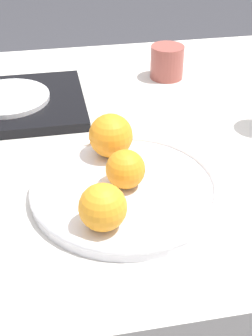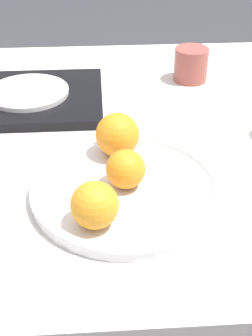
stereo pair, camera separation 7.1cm
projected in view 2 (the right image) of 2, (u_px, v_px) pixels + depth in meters
The scene contains 8 objects.
table at pixel (152, 262), 1.13m from camera, with size 1.32×0.92×0.75m.
fruit_platter at pixel (126, 188), 0.73m from camera, with size 0.30×0.30×0.02m.
orange_0 at pixel (126, 169), 0.72m from camera, with size 0.06×0.06×0.06m.
orange_1 at pixel (117, 135), 0.79m from camera, with size 0.07×0.07×0.07m.
orange_2 at pixel (95, 205), 0.64m from camera, with size 0.07×0.07×0.07m.
serving_tray at pixel (29, 98), 1.00m from camera, with size 0.31×0.26×0.02m.
side_plate at pixel (28, 92), 0.99m from camera, with size 0.17×0.17×0.01m.
cup_2 at pixel (191, 65), 1.08m from camera, with size 0.08×0.08×0.08m.
Camera 2 is at (-0.12, -0.79, 1.20)m, focal length 50.00 mm.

